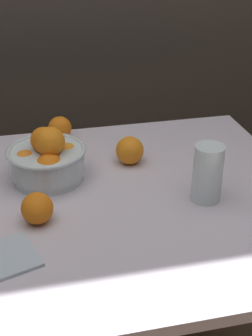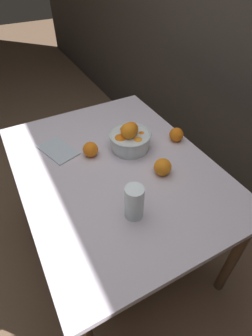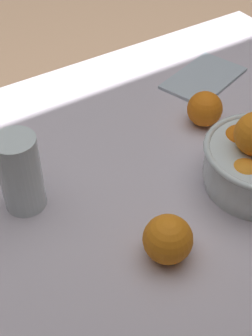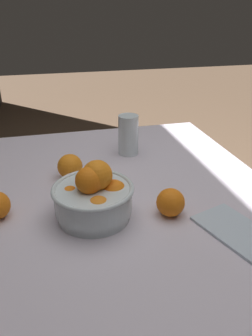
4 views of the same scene
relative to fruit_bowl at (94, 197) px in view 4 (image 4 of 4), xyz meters
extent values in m
cube|color=silver|center=(0.09, -0.13, -0.08)|extent=(1.20, 0.91, 0.03)
cylinder|color=brown|center=(0.63, -0.53, -0.43)|extent=(0.05, 0.05, 0.67)
cylinder|color=brown|center=(0.63, 0.26, -0.43)|extent=(0.05, 0.05, 0.67)
cylinder|color=silver|center=(0.00, 0.00, -0.05)|extent=(0.20, 0.20, 0.02)
cylinder|color=silver|center=(0.00, 0.00, -0.01)|extent=(0.21, 0.21, 0.07)
torus|color=silver|center=(0.00, 0.00, 0.03)|extent=(0.22, 0.22, 0.01)
sphere|color=orange|center=(0.06, 0.02, 0.00)|extent=(0.07, 0.07, 0.07)
sphere|color=orange|center=(0.01, 0.06, -0.01)|extent=(0.07, 0.07, 0.07)
sphere|color=orange|center=(-0.06, 0.00, 0.00)|extent=(0.07, 0.07, 0.07)
sphere|color=orange|center=(0.00, -0.05, 0.00)|extent=(0.08, 0.08, 0.08)
sphere|color=orange|center=(0.01, -0.01, 0.06)|extent=(0.08, 0.08, 0.08)
sphere|color=orange|center=(-0.01, 0.01, 0.05)|extent=(0.07, 0.07, 0.07)
cylinder|color=#F4A314|center=(0.39, -0.20, 0.00)|extent=(0.07, 0.07, 0.13)
cylinder|color=silver|center=(0.39, -0.20, 0.01)|extent=(0.08, 0.08, 0.15)
sphere|color=orange|center=(-0.04, -0.20, -0.02)|extent=(0.08, 0.08, 0.08)
sphere|color=orange|center=(0.24, 0.04, -0.02)|extent=(0.08, 0.08, 0.08)
cube|color=silver|center=(-0.16, -0.34, -0.06)|extent=(0.24, 0.19, 0.01)
camera|label=1|loc=(-0.04, -1.16, 0.60)|focal=50.00mm
camera|label=2|loc=(0.96, -0.54, 0.80)|focal=28.00mm
camera|label=3|loc=(0.56, 0.40, 0.58)|focal=50.00mm
camera|label=4|loc=(-0.75, 0.10, 0.46)|focal=35.00mm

